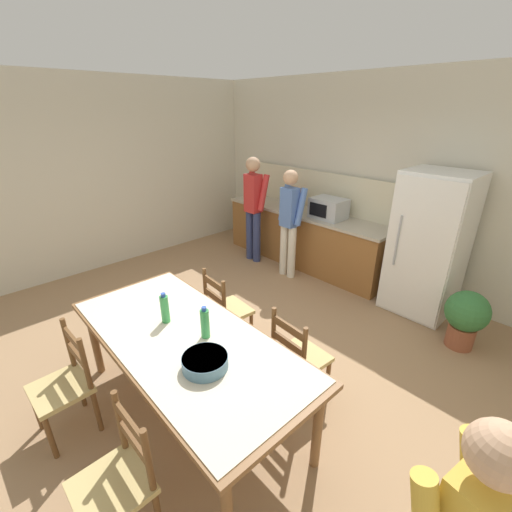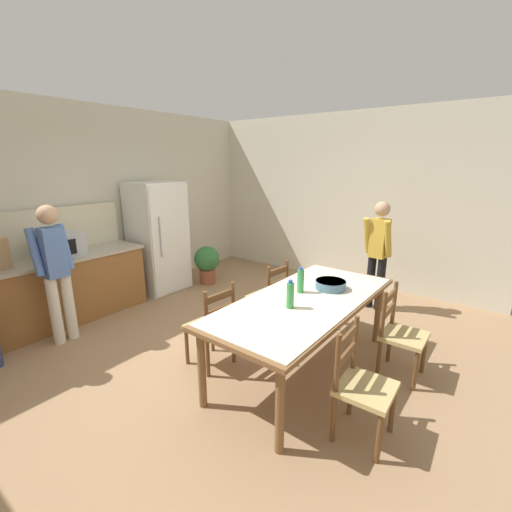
% 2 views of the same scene
% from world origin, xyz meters
% --- Properties ---
extents(ground_plane, '(8.32, 8.32, 0.00)m').
position_xyz_m(ground_plane, '(0.00, 0.00, 0.00)').
color(ground_plane, '#9E7A56').
extents(wall_back, '(6.52, 0.12, 2.90)m').
position_xyz_m(wall_back, '(0.00, 2.66, 1.45)').
color(wall_back, beige).
rests_on(wall_back, ground).
extents(wall_right, '(0.12, 5.20, 2.90)m').
position_xyz_m(wall_right, '(3.26, 0.00, 1.45)').
color(wall_right, beige).
rests_on(wall_right, ground).
extents(kitchen_counter, '(2.95, 0.66, 0.89)m').
position_xyz_m(kitchen_counter, '(-1.04, 2.23, 0.45)').
color(kitchen_counter, brown).
rests_on(kitchen_counter, ground).
extents(counter_splashback, '(2.91, 0.03, 0.60)m').
position_xyz_m(counter_splashback, '(-1.04, 2.54, 1.19)').
color(counter_splashback, beige).
rests_on(counter_splashback, kitchen_counter).
extents(refrigerator, '(0.77, 0.73, 1.78)m').
position_xyz_m(refrigerator, '(0.93, 2.19, 0.89)').
color(refrigerator, white).
rests_on(refrigerator, ground).
extents(microwave, '(0.50, 0.39, 0.30)m').
position_xyz_m(microwave, '(-0.58, 2.21, 1.04)').
color(microwave, '#B2B7BC').
rests_on(microwave, kitchen_counter).
extents(dining_table, '(2.28, 1.04, 0.79)m').
position_xyz_m(dining_table, '(0.31, -0.90, 0.71)').
color(dining_table, brown).
rests_on(dining_table, ground).
extents(bottle_near_centre, '(0.07, 0.07, 0.27)m').
position_xyz_m(bottle_near_centre, '(0.03, -0.89, 0.91)').
color(bottle_near_centre, green).
rests_on(bottle_near_centre, dining_table).
extents(bottle_off_centre, '(0.07, 0.07, 0.27)m').
position_xyz_m(bottle_off_centre, '(0.42, -0.77, 0.91)').
color(bottle_off_centre, green).
rests_on(bottle_off_centre, dining_table).
extents(serving_bowl, '(0.32, 0.32, 0.09)m').
position_xyz_m(serving_bowl, '(0.70, -0.98, 0.84)').
color(serving_bowl, slate).
rests_on(serving_bowl, dining_table).
extents(chair_side_far_left, '(0.45, 0.44, 0.91)m').
position_xyz_m(chair_side_far_left, '(-0.19, -0.09, 0.44)').
color(chair_side_far_left, brown).
rests_on(chair_side_far_left, ground).
extents(chair_side_near_left, '(0.43, 0.41, 0.91)m').
position_xyz_m(chair_side_near_left, '(-0.21, -1.69, 0.44)').
color(chair_side_near_left, brown).
rests_on(chair_side_near_left, ground).
extents(chair_side_far_right, '(0.45, 0.43, 0.91)m').
position_xyz_m(chair_side_far_right, '(0.83, -0.11, 0.44)').
color(chair_side_far_right, brown).
rests_on(chair_side_far_right, ground).
extents(chair_side_near_right, '(0.42, 0.40, 0.91)m').
position_xyz_m(chair_side_near_right, '(0.81, -1.70, 0.44)').
color(chair_side_near_right, brown).
rests_on(chair_side_near_right, ground).
extents(person_at_counter, '(0.41, 0.28, 1.64)m').
position_xyz_m(person_at_counter, '(-0.89, 1.69, 0.92)').
color(person_at_counter, silver).
rests_on(person_at_counter, ground).
extents(person_by_table, '(0.31, 0.43, 1.57)m').
position_xyz_m(person_by_table, '(2.28, -0.96, 0.88)').
color(person_by_table, black).
rests_on(person_by_table, ground).
extents(potted_plant, '(0.44, 0.44, 0.67)m').
position_xyz_m(potted_plant, '(1.59, 1.76, 0.39)').
color(potted_plant, brown).
rests_on(potted_plant, ground).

